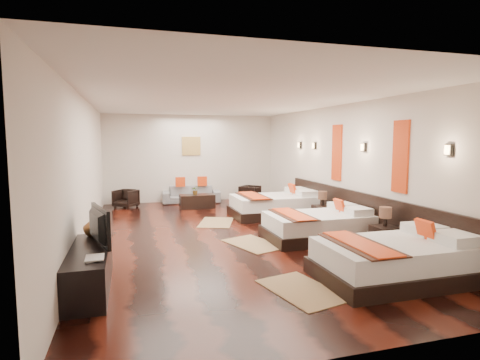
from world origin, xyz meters
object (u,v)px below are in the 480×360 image
object	(u,v)px
bed_near	(396,260)
book	(85,259)
bed_mid	(319,226)
nightstand_b	(322,212)
bed_far	(275,205)
tv_console	(90,269)
armchair_right	(250,194)
sofa	(191,194)
coffee_table	(197,201)
armchair_left	(126,199)
tv	(94,226)
nightstand_a	(384,235)
table_plant	(195,190)
figurine	(93,226)

from	to	relation	value
bed_near	book	xyz separation A→B (m)	(-4.20, 0.34, 0.28)
bed_mid	nightstand_b	world-z (taller)	bed_mid
bed_far	tv_console	world-z (taller)	bed_far
armchair_right	bed_far	bearing A→B (deg)	-138.98
tv_console	sofa	xyz separation A→B (m)	(2.43, 6.75, -0.01)
coffee_table	bed_near	bearing A→B (deg)	-74.88
armchair_right	coffee_table	size ratio (longest dim) A/B	0.58
bed_near	bed_mid	world-z (taller)	bed_near
armchair_right	sofa	bearing A→B (deg)	121.37
armchair_left	armchair_right	xyz separation A→B (m)	(3.86, 0.03, -0.00)
tv	sofa	bearing A→B (deg)	-36.56
nightstand_a	tv	world-z (taller)	tv
bed_near	tv_console	world-z (taller)	bed_near
tv	armchair_right	world-z (taller)	tv
bed_mid	book	distance (m)	4.66
sofa	table_plant	distance (m)	1.07
nightstand_a	armchair_left	xyz separation A→B (m)	(-4.52, 5.90, -0.01)
figurine	sofa	size ratio (longest dim) A/B	0.17
book	figurine	bearing A→B (deg)	90.00
bed_far	nightstand_a	size ratio (longest dim) A/B	2.77
armchair_right	tv	bearing A→B (deg)	-171.47
nightstand_b	tv	bearing A→B (deg)	-152.33
bed_far	armchair_left	bearing A→B (deg)	147.55
bed_mid	figurine	world-z (taller)	figurine
tv	sofa	size ratio (longest dim) A/B	0.51
table_plant	armchair_right	bearing A→B (deg)	19.07
tv	armchair_right	size ratio (longest dim) A/B	1.57
nightstand_a	sofa	distance (m)	6.79
armchair_left	table_plant	size ratio (longest dim) A/B	2.24
table_plant	armchair_left	bearing A→B (deg)	162.39
book	armchair_left	xyz separation A→B (m)	(0.42, 6.83, -0.29)
bed_mid	tv_console	bearing A→B (deg)	-160.13
book	armchair_left	bearing A→B (deg)	86.47
nightstand_a	tv_console	distance (m)	4.96
tv	sofa	xyz separation A→B (m)	(2.38, 6.55, -0.55)
figurine	armchair_right	xyz separation A→B (m)	(4.28, 5.63, -0.44)
bed_far	nightstand_b	world-z (taller)	bed_far
bed_mid	bed_far	size ratio (longest dim) A/B	0.94
bed_near	nightstand_b	distance (m)	3.68
sofa	table_plant	world-z (taller)	table_plant
bed_far	book	distance (m)	6.11
tv	armchair_left	size ratio (longest dim) A/B	1.55
armchair_left	armchair_right	world-z (taller)	armchair_left
bed_mid	figurine	size ratio (longest dim) A/B	6.75
nightstand_b	tv_console	size ratio (longest dim) A/B	0.44
tv	table_plant	bearing A→B (deg)	-39.55
nightstand_a	book	bearing A→B (deg)	-169.38
figurine	coffee_table	size ratio (longest dim) A/B	0.31
armchair_right	nightstand_b	bearing A→B (deg)	-126.56
nightstand_a	tv_console	xyz separation A→B (m)	(-4.94, -0.44, -0.01)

